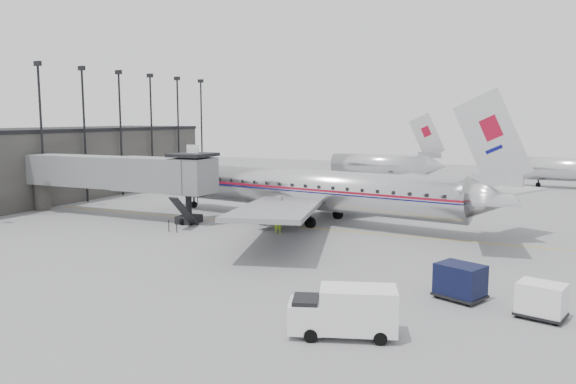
% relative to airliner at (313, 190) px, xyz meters
% --- Properties ---
extents(ground, '(160.00, 160.00, 0.00)m').
position_rel_airliner_xyz_m(ground, '(-0.74, -8.89, -2.97)').
color(ground, slate).
rests_on(ground, ground).
extents(terminal, '(12.00, 46.00, 8.00)m').
position_rel_airliner_xyz_m(terminal, '(-34.74, 1.11, 1.03)').
color(terminal, '#383633').
rests_on(terminal, ground).
extents(apron_line, '(60.00, 0.15, 0.01)m').
position_rel_airliner_xyz_m(apron_line, '(2.26, -2.89, -2.97)').
color(apron_line, gold).
rests_on(apron_line, ground).
extents(jet_bridge, '(21.00, 6.20, 7.10)m').
position_rel_airliner_xyz_m(jet_bridge, '(-17.40, -5.22, 1.21)').
color(jet_bridge, slate).
rests_on(jet_bridge, ground).
extents(floodlight_masts, '(0.90, 42.25, 15.25)m').
position_rel_airliner_xyz_m(floodlight_masts, '(-28.24, 4.11, 5.39)').
color(floodlight_masts, black).
rests_on(floodlight_masts, ground).
extents(distant_aircraft_near, '(16.39, 3.20, 10.26)m').
position_rel_airliner_xyz_m(distant_aircraft_near, '(-2.53, 33.11, -0.24)').
color(distant_aircraft_near, silver).
rests_on(distant_aircraft_near, ground).
extents(airliner, '(37.19, 34.23, 11.81)m').
position_rel_airliner_xyz_m(airliner, '(0.00, 0.00, 0.00)').
color(airliner, silver).
rests_on(airliner, ground).
extents(service_van, '(5.01, 3.18, 2.21)m').
position_rel_airliner_xyz_m(service_van, '(11.41, -24.91, -1.81)').
color(service_van, white).
rests_on(service_van, ground).
extents(baggage_cart_navy, '(2.93, 2.63, 1.89)m').
position_rel_airliner_xyz_m(baggage_cart_navy, '(15.36, -17.58, -1.97)').
color(baggage_cart_navy, black).
rests_on(baggage_cart_navy, ground).
extents(baggage_cart_white, '(2.53, 2.15, 1.71)m').
position_rel_airliner_xyz_m(baggage_cart_white, '(19.27, -18.89, -2.06)').
color(baggage_cart_white, white).
rests_on(baggage_cart_white, ground).
extents(ramp_worker, '(0.79, 0.64, 1.86)m').
position_rel_airliner_xyz_m(ramp_worker, '(-0.77, -5.89, -2.04)').
color(ramp_worker, '#A3DD1A').
rests_on(ramp_worker, ground).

